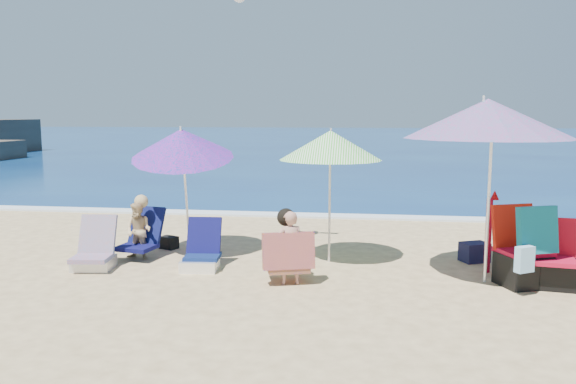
# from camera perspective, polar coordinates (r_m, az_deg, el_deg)

# --- Properties ---
(ground) EXTENTS (120.00, 120.00, 0.00)m
(ground) POSITION_cam_1_polar(r_m,az_deg,el_deg) (7.53, 1.23, -9.41)
(ground) COLOR #D8BC84
(ground) RESTS_ON ground
(sea) EXTENTS (120.00, 80.00, 0.12)m
(sea) POSITION_cam_1_polar(r_m,az_deg,el_deg) (52.20, 7.04, 5.27)
(sea) COLOR navy
(sea) RESTS_ON ground
(foam) EXTENTS (120.00, 0.50, 0.04)m
(foam) POSITION_cam_1_polar(r_m,az_deg,el_deg) (12.47, 3.97, -2.40)
(foam) COLOR white
(foam) RESTS_ON ground
(umbrella_turquoise) EXTENTS (2.27, 2.27, 2.46)m
(umbrella_turquoise) POSITION_cam_1_polar(r_m,az_deg,el_deg) (7.82, 19.33, 6.93)
(umbrella_turquoise) COLOR white
(umbrella_turquoise) RESTS_ON ground
(umbrella_striped) EXTENTS (1.53, 1.53, 2.02)m
(umbrella_striped) POSITION_cam_1_polar(r_m,az_deg,el_deg) (8.45, 4.27, 4.67)
(umbrella_striped) COLOR silver
(umbrella_striped) RESTS_ON ground
(umbrella_blue) EXTENTS (1.81, 1.87, 2.17)m
(umbrella_blue) POSITION_cam_1_polar(r_m,az_deg,el_deg) (8.99, -10.55, 4.80)
(umbrella_blue) COLOR white
(umbrella_blue) RESTS_ON ground
(furled_umbrella) EXTENTS (0.18, 0.14, 1.17)m
(furled_umbrella) POSITION_cam_1_polar(r_m,az_deg,el_deg) (8.52, 19.50, -3.37)
(furled_umbrella) COLOR maroon
(furled_umbrella) RESTS_ON ground
(chair_navy) EXTENTS (0.56, 0.70, 0.71)m
(chair_navy) POSITION_cam_1_polar(r_m,az_deg,el_deg) (8.40, -8.65, -6.33)
(chair_navy) COLOR #0E1E4F
(chair_navy) RESTS_ON ground
(chair_rainbow) EXTENTS (0.62, 0.77, 0.75)m
(chair_rainbow) POSITION_cam_1_polar(r_m,az_deg,el_deg) (8.78, -18.79, -5.98)
(chair_rainbow) COLOR #D4574B
(chair_rainbow) RESTS_ON ground
(camp_chair_left) EXTENTS (0.66, 0.64, 0.89)m
(camp_chair_left) POSITION_cam_1_polar(r_m,az_deg,el_deg) (8.17, 25.35, -6.84)
(camp_chair_left) COLOR #B70D29
(camp_chair_left) RESTS_ON ground
(camp_chair_right) EXTENTS (0.78, 1.04, 1.09)m
(camp_chair_right) POSITION_cam_1_polar(r_m,az_deg,el_deg) (8.03, 22.53, -6.00)
(camp_chair_right) COLOR #B90D2A
(camp_chair_right) RESTS_ON ground
(person_center) EXTENTS (0.72, 0.65, 0.99)m
(person_center) POSITION_cam_1_polar(r_m,az_deg,el_deg) (7.51, 0.07, -5.65)
(person_center) COLOR tan
(person_center) RESTS_ON ground
(person_left) EXTENTS (0.64, 0.80, 0.98)m
(person_left) POSITION_cam_1_polar(r_m,az_deg,el_deg) (9.13, -14.62, -3.69)
(person_left) COLOR tan
(person_left) RESTS_ON ground
(bag_black_a) EXTENTS (0.34, 0.30, 0.20)m
(bag_black_a) POSITION_cam_1_polar(r_m,az_deg,el_deg) (9.74, -11.82, -4.96)
(bag_black_a) COLOR black
(bag_black_a) RESTS_ON ground
(bag_tan) EXTENTS (0.31, 0.26, 0.23)m
(bag_tan) POSITION_cam_1_polar(r_m,az_deg,el_deg) (8.30, 0.87, -6.92)
(bag_tan) COLOR #A5785E
(bag_tan) RESTS_ON ground
(bag_navy_b) EXTENTS (0.48, 0.43, 0.29)m
(bag_navy_b) POSITION_cam_1_polar(r_m,az_deg,el_deg) (9.16, 18.14, -5.73)
(bag_navy_b) COLOR #181834
(bag_navy_b) RESTS_ON ground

